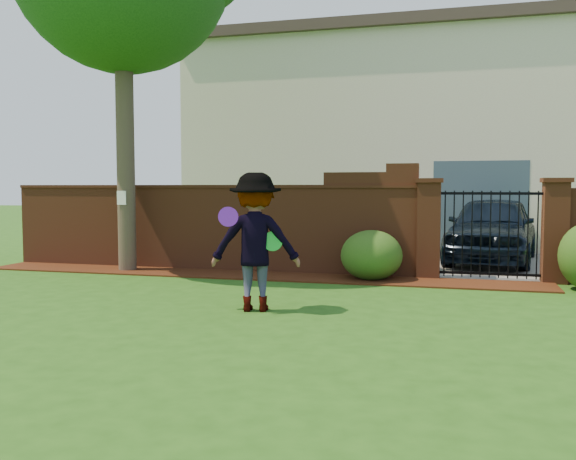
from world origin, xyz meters
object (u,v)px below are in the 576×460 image
(man, at_px, (255,242))
(frisbee_green, at_px, (273,241))
(frisbee_purple, at_px, (228,217))
(car, at_px, (491,229))

(man, xyz_separation_m, frisbee_green, (0.27, -0.03, 0.02))
(man, height_order, frisbee_purple, man)
(car, xyz_separation_m, man, (-3.46, -6.47, 0.20))
(car, bearing_deg, frisbee_green, -107.72)
(frisbee_purple, bearing_deg, car, 61.06)
(car, height_order, man, man)
(man, height_order, frisbee_green, man)
(frisbee_purple, distance_m, frisbee_green, 0.69)
(car, bearing_deg, man, -109.70)
(man, xyz_separation_m, frisbee_purple, (-0.28, -0.28, 0.36))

